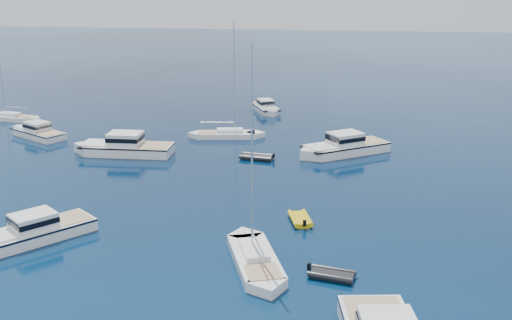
{
  "coord_description": "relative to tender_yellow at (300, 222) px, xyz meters",
  "views": [
    {
      "loc": [
        8.55,
        -25.39,
        17.84
      ],
      "look_at": [
        0.51,
        26.27,
        2.2
      ],
      "focal_mm": 42.53,
      "sensor_mm": 36.0,
      "label": 1
    }
  ],
  "objects": [
    {
      "name": "sailboat_far_l",
      "position": [
        -40.51,
        29.0,
        0.0
      ],
      "size": [
        9.16,
        3.51,
        13.13
      ],
      "primitive_type": null,
      "rotation": [
        0.0,
        0.0,
        1.44
      ],
      "color": "silver",
      "rests_on": "ground"
    },
    {
      "name": "motor_cruiser_centre",
      "position": [
        -20.1,
        15.85,
        0.0
      ],
      "size": [
        11.58,
        3.92,
        3.01
      ],
      "primitive_type": null,
      "rotation": [
        0.0,
        0.0,
        1.61
      ],
      "color": "silver",
      "rests_on": "ground"
    },
    {
      "name": "sailboat_mid_r",
      "position": [
        -2.29,
        -7.68,
        0.0
      ],
      "size": [
        5.94,
        10.31,
        14.74
      ],
      "primitive_type": null,
      "rotation": [
        0.0,
        0.0,
        0.36
      ],
      "color": "silver",
      "rests_on": "ground"
    },
    {
      "name": "tender_grey_near",
      "position": [
        2.72,
        -8.78,
        0.0
      ],
      "size": [
        3.25,
        2.25,
        0.95
      ],
      "primitive_type": null,
      "rotation": [
        0.0,
        0.0,
        4.51
      ],
      "color": "black",
      "rests_on": "ground"
    },
    {
      "name": "motor_cruiser_distant",
      "position": [
        2.9,
        19.55,
        0.0
      ],
      "size": [
        11.04,
        9.32,
        2.93
      ],
      "primitive_type": null,
      "rotation": [
        0.0,
        0.0,
        2.2
      ],
      "color": "silver",
      "rests_on": "ground"
    },
    {
      "name": "sailboat_centre",
      "position": [
        -10.72,
        24.47,
        0.0
      ],
      "size": [
        9.74,
        4.11,
        13.89
      ],
      "primitive_type": null,
      "rotation": [
        0.0,
        0.0,
        4.89
      ],
      "color": "silver",
      "rests_on": "ground"
    },
    {
      "name": "motor_cruiser_left",
      "position": [
        -18.55,
        -6.37,
        0.0
      ],
      "size": [
        8.4,
        9.41,
        2.54
      ],
      "primitive_type": null,
      "rotation": [
        0.0,
        0.0,
        2.46
      ],
      "color": "silver",
      "rests_on": "ground"
    },
    {
      "name": "tender_grey_far",
      "position": [
        -5.86,
        16.15,
        0.0
      ],
      "size": [
        3.82,
        2.44,
        0.95
      ],
      "primitive_type": null,
      "rotation": [
        0.0,
        0.0,
        1.44
      ],
      "color": "black",
      "rests_on": "ground"
    },
    {
      "name": "motor_cruiser_horizon",
      "position": [
        -8.19,
        39.62,
        0.0
      ],
      "size": [
        5.73,
        8.51,
        2.15
      ],
      "primitive_type": null,
      "rotation": [
        0.0,
        0.0,
        3.57
      ],
      "color": "silver",
      "rests_on": "ground"
    },
    {
      "name": "kayak_orange",
      "position": [
        -17.57,
        -3.72,
        0.0
      ],
      "size": [
        2.68,
        1.76,
        0.3
      ],
      "primitive_type": null,
      "rotation": [
        0.0,
        0.0,
        1.09
      ],
      "color": "#CF4D09",
      "rests_on": "ground"
    },
    {
      "name": "tender_yellow",
      "position": [
        0.0,
        0.0,
        0.0
      ],
      "size": [
        2.54,
        3.44,
        0.95
      ],
      "primitive_type": null,
      "rotation": [
        0.0,
        0.0,
        0.29
      ],
      "color": "gold",
      "rests_on": "ground"
    },
    {
      "name": "motor_cruiser_far_l",
      "position": [
        -32.86,
        21.25,
        0.0
      ],
      "size": [
        9.19,
        6.86,
        2.36
      ],
      "primitive_type": null,
      "rotation": [
        0.0,
        0.0,
        1.05
      ],
      "color": "silver",
      "rests_on": "ground"
    }
  ]
}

